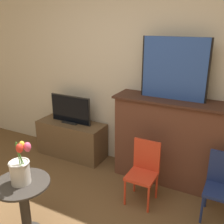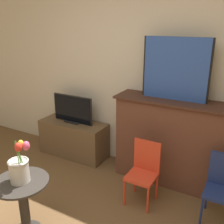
{
  "view_description": "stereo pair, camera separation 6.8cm",
  "coord_description": "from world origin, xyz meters",
  "px_view_note": "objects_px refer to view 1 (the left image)",
  "views": [
    {
      "loc": [
        1.2,
        -0.91,
        1.88
      ],
      "look_at": [
        0.06,
        1.27,
        1.02
      ],
      "focal_mm": 42.0,
      "sensor_mm": 36.0,
      "label": 1
    },
    {
      "loc": [
        1.26,
        -0.88,
        1.88
      ],
      "look_at": [
        0.06,
        1.27,
        1.02
      ],
      "focal_mm": 42.0,
      "sensor_mm": 36.0,
      "label": 2
    }
  ],
  "objects_px": {
    "painting": "(174,69)",
    "chair_red": "(144,169)",
    "tv_monitor": "(70,110)",
    "chair_blue": "(222,183)",
    "vase_tulips": "(20,169)"
  },
  "relations": [
    {
      "from": "tv_monitor",
      "to": "painting",
      "type": "bearing_deg",
      "value": 1.27
    },
    {
      "from": "chair_red",
      "to": "chair_blue",
      "type": "height_order",
      "value": "same"
    },
    {
      "from": "painting",
      "to": "chair_blue",
      "type": "xyz_separation_m",
      "value": [
        0.66,
        -0.4,
        -1.0
      ]
    },
    {
      "from": "painting",
      "to": "tv_monitor",
      "type": "bearing_deg",
      "value": -178.73
    },
    {
      "from": "chair_red",
      "to": "vase_tulips",
      "type": "height_order",
      "value": "vase_tulips"
    },
    {
      "from": "tv_monitor",
      "to": "chair_red",
      "type": "distance_m",
      "value": 1.41
    },
    {
      "from": "painting",
      "to": "vase_tulips",
      "type": "relative_size",
      "value": 1.78
    },
    {
      "from": "painting",
      "to": "vase_tulips",
      "type": "xyz_separation_m",
      "value": [
        -0.86,
        -1.49,
        -0.69
      ]
    },
    {
      "from": "chair_red",
      "to": "chair_blue",
      "type": "relative_size",
      "value": 1.0
    },
    {
      "from": "painting",
      "to": "chair_red",
      "type": "height_order",
      "value": "painting"
    },
    {
      "from": "painting",
      "to": "tv_monitor",
      "type": "height_order",
      "value": "painting"
    },
    {
      "from": "chair_blue",
      "to": "vase_tulips",
      "type": "height_order",
      "value": "vase_tulips"
    },
    {
      "from": "chair_blue",
      "to": "vase_tulips",
      "type": "distance_m",
      "value": 1.89
    },
    {
      "from": "painting",
      "to": "chair_blue",
      "type": "bearing_deg",
      "value": -31.43
    },
    {
      "from": "painting",
      "to": "chair_blue",
      "type": "height_order",
      "value": "painting"
    }
  ]
}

